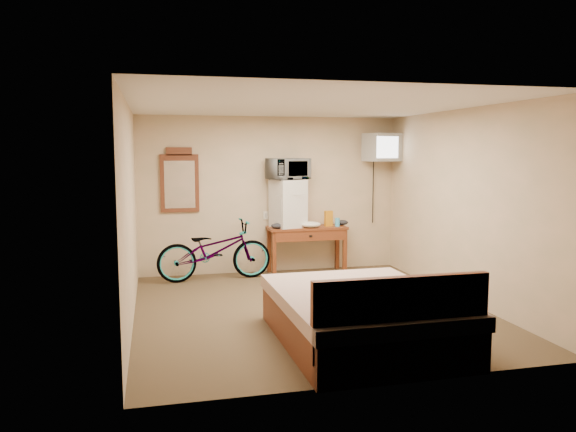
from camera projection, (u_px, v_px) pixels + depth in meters
The scene contains 13 objects.
room at pixel (309, 209), 6.83m from camera, with size 4.60×4.64×2.50m.
desk at pixel (307, 235), 8.96m from camera, with size 1.26×0.49×0.75m.
mini_fridge at pixel (288, 203), 8.89m from camera, with size 0.58×0.57×0.76m.
microwave at pixel (288, 169), 8.83m from camera, with size 0.61×0.41×0.33m, color silver.
snack_bag at pixel (329, 218), 9.03m from camera, with size 0.12×0.07×0.25m, color orange.
blue_cup at pixel (337, 222), 8.99m from camera, with size 0.08×0.08×0.14m, color #43ADE4.
cloth_cream at pixel (311, 225), 8.85m from camera, with size 0.31×0.24×0.10m, color silver.
cloth_dark_a at pixel (278, 226), 8.74m from camera, with size 0.23×0.17×0.09m, color black.
cloth_dark_b at pixel (343, 223), 9.17m from camera, with size 0.18×0.15×0.08m, color black.
crt_television at pixel (382, 147), 9.11m from camera, with size 0.61×0.65×0.45m.
wall_mirror at pixel (180, 181), 8.66m from camera, with size 0.59×0.04×1.00m.
bicycle at pixel (215, 250), 8.49m from camera, with size 0.61×1.73×0.91m, color black.
bed at pixel (363, 316), 5.66m from camera, with size 1.67×2.19×0.90m.
Camera 1 is at (-1.83, -6.55, 1.95)m, focal length 35.00 mm.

